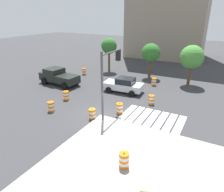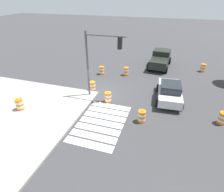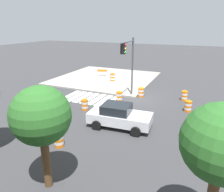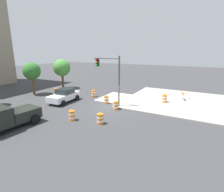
{
  "view_description": "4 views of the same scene",
  "coord_description": "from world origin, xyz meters",
  "px_view_note": "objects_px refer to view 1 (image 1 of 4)",
  "views": [
    {
      "loc": [
        8.33,
        -13.15,
        8.21
      ],
      "look_at": [
        0.73,
        0.73,
        1.75
      ],
      "focal_mm": 32.82,
      "sensor_mm": 36.0,
      "label": 1
    },
    {
      "loc": [
        13.67,
        5.69,
        8.15
      ],
      "look_at": [
        2.45,
        2.11,
        1.41
      ],
      "focal_mm": 29.21,
      "sensor_mm": 36.0,
      "label": 2
    },
    {
      "loc": [
        -5.75,
        18.63,
        6.76
      ],
      "look_at": [
        1.26,
        2.74,
        0.9
      ],
      "focal_mm": 33.97,
      "sensor_mm": 36.0,
      "label": 3
    },
    {
      "loc": [
        -16.36,
        -9.04,
        6.2
      ],
      "look_at": [
        1.32,
        0.67,
        0.95
      ],
      "focal_mm": 28.23,
      "sensor_mm": 36.0,
      "label": 4
    }
  ],
  "objects_px": {
    "traffic_barrel_opposite_curb": "(154,82)",
    "street_tree_streetside_far": "(151,53)",
    "traffic_barrel_median_far": "(66,96)",
    "street_tree_streetside_mid": "(109,46)",
    "street_tree_streetside_near": "(192,57)",
    "traffic_barrel_median_near": "(84,71)",
    "traffic_barrel_crosswalk_end": "(120,108)",
    "traffic_barrel_far_curb": "(51,107)",
    "pickup_truck": "(58,76)",
    "traffic_barrel_on_sidewalk": "(124,160)",
    "traffic_barrel_near_corner": "(92,114)",
    "traffic_light_pole": "(109,71)",
    "sports_car": "(124,85)",
    "traffic_barrel_lane_center": "(151,100)"
  },
  "relations": [
    {
      "from": "traffic_light_pole",
      "to": "traffic_barrel_on_sidewalk",
      "type": "bearing_deg",
      "value": -53.46
    },
    {
      "from": "traffic_barrel_near_corner",
      "to": "street_tree_streetside_near",
      "type": "bearing_deg",
      "value": 67.05
    },
    {
      "from": "sports_car",
      "to": "street_tree_streetside_near",
      "type": "relative_size",
      "value": 0.92
    },
    {
      "from": "traffic_barrel_median_far",
      "to": "traffic_light_pole",
      "type": "relative_size",
      "value": 0.19
    },
    {
      "from": "pickup_truck",
      "to": "traffic_barrel_lane_center",
      "type": "distance_m",
      "value": 12.04
    },
    {
      "from": "traffic_barrel_lane_center",
      "to": "street_tree_streetside_mid",
      "type": "distance_m",
      "value": 13.04
    },
    {
      "from": "traffic_barrel_median_near",
      "to": "traffic_barrel_crosswalk_end",
      "type": "bearing_deg",
      "value": -40.32
    },
    {
      "from": "sports_car",
      "to": "traffic_barrel_median_near",
      "type": "bearing_deg",
      "value": 156.17
    },
    {
      "from": "traffic_barrel_median_near",
      "to": "traffic_barrel_median_far",
      "type": "bearing_deg",
      "value": -65.46
    },
    {
      "from": "traffic_barrel_median_near",
      "to": "traffic_light_pole",
      "type": "distance_m",
      "value": 13.52
    },
    {
      "from": "traffic_barrel_median_near",
      "to": "street_tree_streetside_far",
      "type": "height_order",
      "value": "street_tree_streetside_far"
    },
    {
      "from": "traffic_barrel_median_far",
      "to": "street_tree_streetside_mid",
      "type": "height_order",
      "value": "street_tree_streetside_mid"
    },
    {
      "from": "traffic_barrel_on_sidewalk",
      "to": "street_tree_streetside_near",
      "type": "bearing_deg",
      "value": 88.01
    },
    {
      "from": "street_tree_streetside_near",
      "to": "street_tree_streetside_mid",
      "type": "distance_m",
      "value": 11.56
    },
    {
      "from": "traffic_barrel_crosswalk_end",
      "to": "traffic_light_pole",
      "type": "xyz_separation_m",
      "value": [
        -0.58,
        -0.8,
        3.46
      ]
    },
    {
      "from": "traffic_barrel_near_corner",
      "to": "street_tree_streetside_near",
      "type": "distance_m",
      "value": 14.23
    },
    {
      "from": "street_tree_streetside_near",
      "to": "traffic_barrel_far_curb",
      "type": "bearing_deg",
      "value": -125.23
    },
    {
      "from": "traffic_light_pole",
      "to": "street_tree_streetside_mid",
      "type": "relative_size",
      "value": 1.13
    },
    {
      "from": "street_tree_streetside_near",
      "to": "traffic_barrel_median_near",
      "type": "bearing_deg",
      "value": -170.22
    },
    {
      "from": "sports_car",
      "to": "traffic_light_pole",
      "type": "distance_m",
      "value": 6.61
    },
    {
      "from": "traffic_light_pole",
      "to": "street_tree_streetside_near",
      "type": "relative_size",
      "value": 1.15
    },
    {
      "from": "traffic_light_pole",
      "to": "street_tree_streetside_far",
      "type": "relative_size",
      "value": 1.2
    },
    {
      "from": "street_tree_streetside_near",
      "to": "street_tree_streetside_far",
      "type": "height_order",
      "value": "street_tree_streetside_near"
    },
    {
      "from": "traffic_barrel_on_sidewalk",
      "to": "street_tree_streetside_mid",
      "type": "height_order",
      "value": "street_tree_streetside_mid"
    },
    {
      "from": "sports_car",
      "to": "street_tree_streetside_far",
      "type": "relative_size",
      "value": 0.97
    },
    {
      "from": "traffic_barrel_opposite_curb",
      "to": "street_tree_streetside_far",
      "type": "height_order",
      "value": "street_tree_streetside_far"
    },
    {
      "from": "traffic_barrel_median_far",
      "to": "traffic_barrel_far_curb",
      "type": "relative_size",
      "value": 1.0
    },
    {
      "from": "traffic_barrel_median_near",
      "to": "street_tree_streetside_mid",
      "type": "bearing_deg",
      "value": 54.35
    },
    {
      "from": "traffic_barrel_median_near",
      "to": "traffic_barrel_on_sidewalk",
      "type": "xyz_separation_m",
      "value": [
        13.23,
        -14.49,
        0.15
      ]
    },
    {
      "from": "pickup_truck",
      "to": "street_tree_streetside_mid",
      "type": "relative_size",
      "value": 1.08
    },
    {
      "from": "traffic_barrel_median_far",
      "to": "traffic_light_pole",
      "type": "distance_m",
      "value": 6.55
    },
    {
      "from": "traffic_barrel_crosswalk_end",
      "to": "traffic_barrel_median_near",
      "type": "relative_size",
      "value": 1.0
    },
    {
      "from": "traffic_barrel_near_corner",
      "to": "traffic_barrel_crosswalk_end",
      "type": "height_order",
      "value": "same"
    },
    {
      "from": "pickup_truck",
      "to": "traffic_barrel_on_sidewalk",
      "type": "bearing_deg",
      "value": -35.14
    },
    {
      "from": "sports_car",
      "to": "pickup_truck",
      "type": "distance_m",
      "value": 8.38
    },
    {
      "from": "traffic_barrel_far_curb",
      "to": "traffic_barrel_crosswalk_end",
      "type": "bearing_deg",
      "value": 25.49
    },
    {
      "from": "pickup_truck",
      "to": "traffic_barrel_lane_center",
      "type": "relative_size",
      "value": 5.17
    },
    {
      "from": "traffic_barrel_near_corner",
      "to": "traffic_light_pole",
      "type": "height_order",
      "value": "traffic_light_pole"
    },
    {
      "from": "traffic_barrel_crosswalk_end",
      "to": "traffic_barrel_median_near",
      "type": "bearing_deg",
      "value": 139.68
    },
    {
      "from": "street_tree_streetside_far",
      "to": "street_tree_streetside_near",
      "type": "bearing_deg",
      "value": -7.22
    },
    {
      "from": "pickup_truck",
      "to": "street_tree_streetside_near",
      "type": "bearing_deg",
      "value": 27.39
    },
    {
      "from": "traffic_barrel_crosswalk_end",
      "to": "street_tree_streetside_far",
      "type": "distance_m",
      "value": 11.84
    },
    {
      "from": "traffic_light_pole",
      "to": "sports_car",
      "type": "bearing_deg",
      "value": 103.6
    },
    {
      "from": "sports_car",
      "to": "traffic_barrel_median_near",
      "type": "distance_m",
      "value": 8.67
    },
    {
      "from": "sports_car",
      "to": "traffic_barrel_lane_center",
      "type": "height_order",
      "value": "sports_car"
    },
    {
      "from": "traffic_barrel_near_corner",
      "to": "traffic_barrel_far_curb",
      "type": "height_order",
      "value": "same"
    },
    {
      "from": "traffic_barrel_lane_center",
      "to": "traffic_barrel_opposite_curb",
      "type": "height_order",
      "value": "same"
    },
    {
      "from": "traffic_light_pole",
      "to": "street_tree_streetside_mid",
      "type": "xyz_separation_m",
      "value": [
        -7.01,
        12.38,
        -0.2
      ]
    },
    {
      "from": "sports_car",
      "to": "traffic_barrel_lane_center",
      "type": "bearing_deg",
      "value": -24.47
    },
    {
      "from": "pickup_truck",
      "to": "traffic_barrel_opposite_curb",
      "type": "relative_size",
      "value": 5.17
    }
  ]
}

